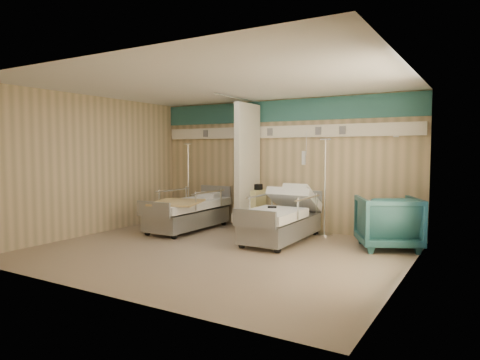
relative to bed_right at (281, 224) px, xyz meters
name	(u,v)px	position (x,y,z in m)	size (l,w,h in m)	color
ground	(216,251)	(-0.60, -1.30, -0.32)	(6.00, 5.00, 0.00)	gray
room_walls	(223,141)	(-0.63, -1.05, 1.55)	(6.04, 5.04, 2.82)	tan
bed_right	(281,224)	(0.00, 0.00, 0.00)	(1.00, 2.16, 0.63)	white
bed_left	(188,215)	(-2.20, 0.00, 0.00)	(1.00, 2.16, 0.63)	white
bedside_cabinet	(251,209)	(-1.15, 0.90, 0.11)	(0.50, 0.48, 0.85)	#E7DE90
visitor_armchair	(388,222)	(1.85, 0.39, 0.15)	(0.98, 1.01, 0.92)	#215053
waffle_blanket	(388,194)	(1.84, 0.33, 0.64)	(0.67, 0.59, 0.08)	white
iv_stand_right	(324,215)	(0.50, 0.97, 0.08)	(0.35, 0.35, 1.94)	silver
iv_stand_left	(189,207)	(-2.73, 0.71, 0.07)	(0.33, 0.33, 1.86)	silver
call_remote	(272,207)	(-0.14, -0.11, 0.33)	(0.16, 0.07, 0.04)	black
tan_blanket	(177,202)	(-2.11, -0.46, 0.33)	(0.89, 1.11, 0.04)	tan
toiletry_bag	(256,187)	(-1.03, 0.91, 0.60)	(0.23, 0.15, 0.13)	black
white_cup	(245,186)	(-1.33, 0.95, 0.60)	(0.09, 0.09, 0.13)	white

